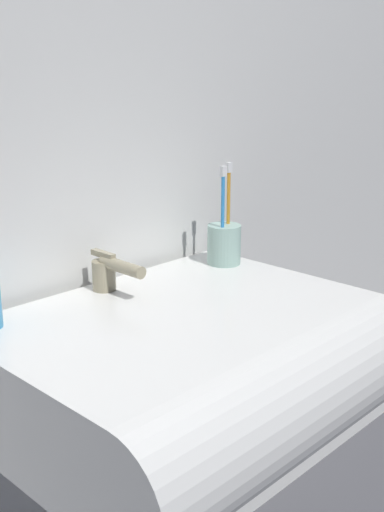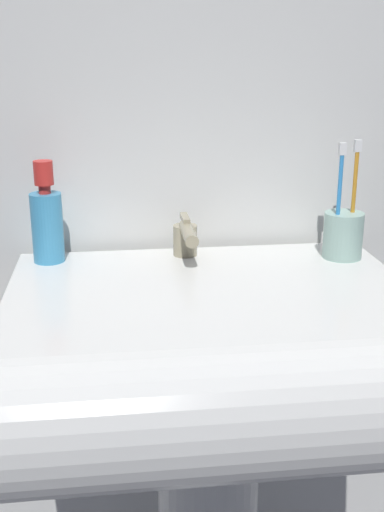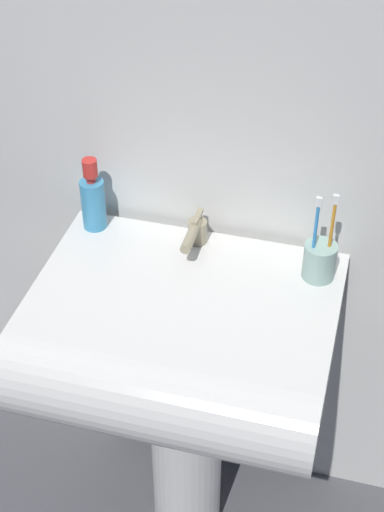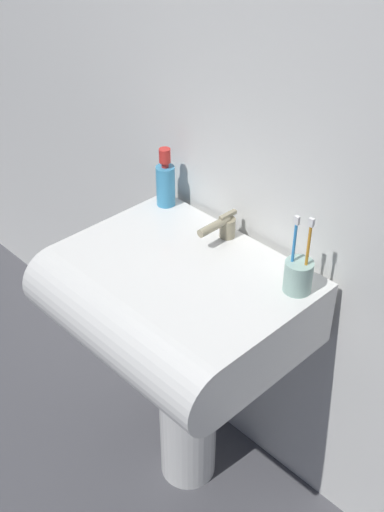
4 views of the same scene
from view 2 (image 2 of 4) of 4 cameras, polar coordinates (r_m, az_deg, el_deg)
wall_back at (r=1.17m, az=-0.20°, el=20.32°), size 5.00×0.05×2.40m
sink_basin at (r=0.96m, az=2.10°, el=-9.10°), size 0.62×0.50×0.18m
faucet at (r=1.11m, az=-0.52°, el=1.69°), size 0.04×0.13×0.07m
toothbrush_cup at (r=1.14m, az=13.29°, el=2.00°), size 0.07×0.07×0.20m
soap_bottle at (r=1.11m, az=-12.77°, el=3.02°), size 0.05×0.05×0.17m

